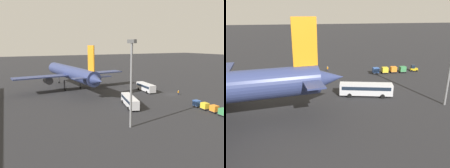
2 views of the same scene
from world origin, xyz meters
The scene contains 10 objects.
ground_plane centered at (0.00, 0.00, 0.00)m, with size 600.00×600.00×0.00m, color #232326.
airplane centered at (26.41, 31.19, 6.83)m, with size 53.50×46.10×18.17m.
shuttle_bus_near centered at (8.64, 5.79, 1.91)m, with size 11.24×4.02×3.18m.
shuttle_bus_far centered at (-6.82, 22.33, 1.84)m, with size 12.48×5.87×3.05m.
worker_person centered at (-1.81, -1.53, 0.87)m, with size 0.38×0.38×1.74m.
cargo_cart_green centered at (-25.48, 5.04, 1.19)m, with size 2.12×1.84×2.06m.
cargo_cart_orange centered at (-22.43, 4.63, 1.19)m, with size 2.12×1.84×2.06m.
cargo_cart_yellow centered at (-19.37, 4.78, 1.19)m, with size 2.12×1.84×2.06m.
cargo_cart_blue centered at (-16.32, 4.68, 1.19)m, with size 2.12×1.84×2.06m.
light_pole centered at (-21.60, 30.79, 11.83)m, with size 2.80×0.70×19.57m.
Camera 1 is at (-61.97, 55.13, 18.61)m, focal length 35.00 mm.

